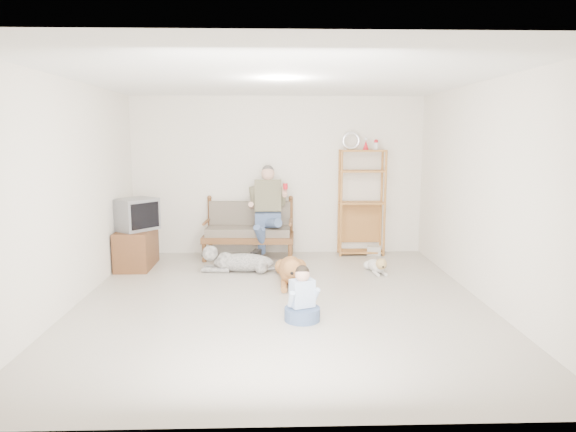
{
  "coord_description": "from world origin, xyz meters",
  "views": [
    {
      "loc": [
        -0.1,
        -6.1,
        2.04
      ],
      "look_at": [
        0.12,
        1.0,
        0.92
      ],
      "focal_mm": 32.0,
      "sensor_mm": 36.0,
      "label": 1
    }
  ],
  "objects_px": {
    "loveseat": "(249,229)",
    "tv_stand": "(136,248)",
    "etagere": "(362,201)",
    "golden_retriever": "(291,270)"
  },
  "relations": [
    {
      "from": "loveseat",
      "to": "golden_retriever",
      "type": "distance_m",
      "value": 1.69
    },
    {
      "from": "golden_retriever",
      "to": "tv_stand",
      "type": "bearing_deg",
      "value": 160.29
    },
    {
      "from": "loveseat",
      "to": "golden_retriever",
      "type": "bearing_deg",
      "value": -63.61
    },
    {
      "from": "etagere",
      "to": "golden_retriever",
      "type": "xyz_separation_m",
      "value": [
        -1.27,
        -1.67,
        -0.75
      ]
    },
    {
      "from": "etagere",
      "to": "golden_retriever",
      "type": "relative_size",
      "value": 1.48
    },
    {
      "from": "loveseat",
      "to": "etagere",
      "type": "distance_m",
      "value": 1.98
    },
    {
      "from": "etagere",
      "to": "tv_stand",
      "type": "distance_m",
      "value": 3.78
    },
    {
      "from": "loveseat",
      "to": "tv_stand",
      "type": "distance_m",
      "value": 1.85
    },
    {
      "from": "tv_stand",
      "to": "etagere",
      "type": "bearing_deg",
      "value": 11.52
    },
    {
      "from": "loveseat",
      "to": "tv_stand",
      "type": "relative_size",
      "value": 1.7
    }
  ]
}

